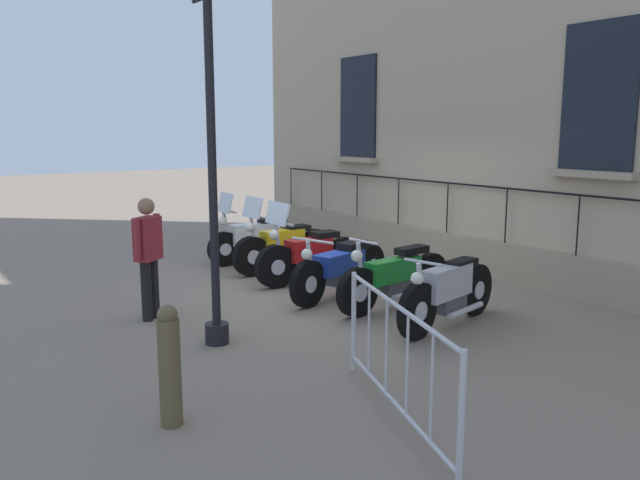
{
  "coord_description": "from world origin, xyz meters",
  "views": [
    {
      "loc": [
        5.83,
        7.81,
        2.49
      ],
      "look_at": [
        0.26,
        0.0,
        0.8
      ],
      "focal_mm": 35.48,
      "sensor_mm": 36.0,
      "label": 1
    }
  ],
  "objects": [
    {
      "name": "ground_plane",
      "position": [
        0.0,
        0.0,
        0.0
      ],
      "size": [
        60.0,
        60.0,
        0.0
      ],
      "primitive_type": "plane",
      "color": "gray"
    },
    {
      "name": "lamppost",
      "position": [
        2.68,
        1.31,
        3.18
      ],
      "size": [
        0.38,
        1.08,
        4.29
      ],
      "color": "black",
      "rests_on": "ground_plane"
    },
    {
      "name": "motorcycle_white",
      "position": [
        0.03,
        -2.4,
        0.46
      ],
      "size": [
        1.96,
        0.65,
        1.35
      ],
      "color": "black",
      "rests_on": "ground_plane"
    },
    {
      "name": "motorcycle_yellow",
      "position": [
        0.0,
        -1.47,
        0.44
      ],
      "size": [
        2.05,
        0.64,
        1.36
      ],
      "color": "black",
      "rests_on": "ground_plane"
    },
    {
      "name": "building_facade",
      "position": [
        -2.94,
        0.0,
        3.13
      ],
      "size": [
        0.82,
        12.25,
        6.45
      ],
      "color": "tan",
      "rests_on": "ground_plane"
    },
    {
      "name": "motorcycle_silver",
      "position": [
        0.0,
        2.44,
        0.45
      ],
      "size": [
        2.07,
        0.65,
        0.95
      ],
      "color": "black",
      "rests_on": "ground_plane"
    },
    {
      "name": "motorcycle_green",
      "position": [
        -0.07,
        1.37,
        0.42
      ],
      "size": [
        2.18,
        0.53,
        1.03
      ],
      "color": "black",
      "rests_on": "ground_plane"
    },
    {
      "name": "bollard",
      "position": [
        3.94,
        2.98,
        0.53
      ],
      "size": [
        0.19,
        0.19,
        1.06
      ],
      "color": "brown",
      "rests_on": "ground_plane"
    },
    {
      "name": "motorcycle_red",
      "position": [
        0.1,
        -0.5,
        0.45
      ],
      "size": [
        2.03,
        0.75,
        1.37
      ],
      "color": "black",
      "rests_on": "ground_plane"
    },
    {
      "name": "crowd_barrier",
      "position": [
        2.32,
        4.01,
        0.57
      ],
      "size": [
        0.88,
        2.26,
        1.05
      ],
      "color": "#B7B7BF",
      "rests_on": "ground_plane"
    },
    {
      "name": "motorcycle_blue",
      "position": [
        0.22,
        0.47,
        0.43
      ],
      "size": [
        2.18,
        0.9,
        0.97
      ],
      "color": "black",
      "rests_on": "ground_plane"
    },
    {
      "name": "pedestrian_standing",
      "position": [
        2.96,
        -0.07,
        0.91
      ],
      "size": [
        0.45,
        0.39,
        1.61
      ],
      "color": "black",
      "rests_on": "ground_plane"
    }
  ]
}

